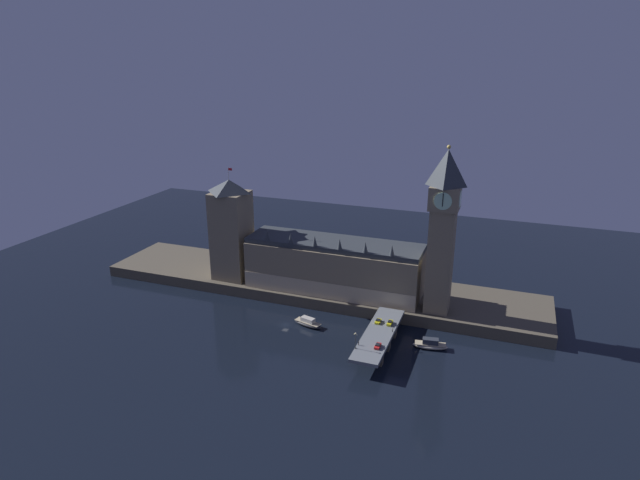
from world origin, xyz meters
TOP-DOWN VIEW (x-y plane):
  - ground_plane at (0.00, 0.00)m, footprint 400.00×400.00m
  - embankment at (0.00, 39.00)m, footprint 220.00×42.00m
  - parliament_hall at (11.30, 32.08)m, footprint 82.79×23.51m
  - clock_tower at (60.94, 26.62)m, footprint 12.57×12.68m
  - victoria_tower at (-41.52, 29.80)m, footprint 16.94×16.94m
  - bridge at (43.02, -5.00)m, footprint 11.12×46.00m
  - car_northbound_lead at (40.57, 3.45)m, footprint 2.11×4.24m
  - car_southbound_lead at (45.46, -16.04)m, footprint 2.05×4.37m
  - car_southbound_trail at (45.46, 3.63)m, footprint 1.95×4.46m
  - pedestrian_near_rail at (38.12, -16.91)m, footprint 0.38×0.38m
  - pedestrian_mid_walk at (47.91, -2.24)m, footprint 0.38×0.38m
  - street_lamp_near at (37.72, -19.72)m, footprint 1.34×0.60m
  - boat_upstream at (9.59, 2.69)m, footprint 14.37×7.88m
  - boat_downstream at (62.60, 2.17)m, footprint 14.43×6.76m

SIDE VIEW (x-z plane):
  - ground_plane at x=0.00m, z-range 0.00..0.00m
  - boat_upstream at x=9.59m, z-range -0.52..3.34m
  - boat_downstream at x=62.60m, z-range -0.58..3.69m
  - embankment at x=0.00m, z-range 0.00..5.33m
  - bridge at x=43.02m, z-range 1.33..8.19m
  - car_northbound_lead at x=40.57m, z-range 6.82..8.17m
  - car_southbound_lead at x=45.46m, z-range 6.82..8.19m
  - car_southbound_trail at x=45.46m, z-range 6.81..8.29m
  - pedestrian_mid_walk at x=47.91m, z-range 6.90..8.54m
  - pedestrian_near_rail at x=38.12m, z-range 6.90..8.58m
  - street_lamp_near at x=37.72m, z-range 7.69..14.29m
  - parliament_hall at x=11.30m, z-range 2.85..32.13m
  - victoria_tower at x=-41.52m, z-range 2.44..58.33m
  - clock_tower at x=60.94m, z-range 7.41..79.87m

